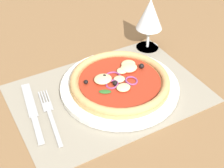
% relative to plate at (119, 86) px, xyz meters
% --- Properties ---
extents(ground_plane, '(1.90, 1.40, 0.02)m').
position_rel_plate_xyz_m(ground_plane, '(-0.03, -0.00, -0.02)').
color(ground_plane, olive).
extents(placemat, '(0.45, 0.31, 0.00)m').
position_rel_plate_xyz_m(placemat, '(-0.03, -0.00, -0.01)').
color(placemat, gray).
rests_on(placemat, ground_plane).
extents(plate, '(0.28, 0.28, 0.01)m').
position_rel_plate_xyz_m(plate, '(0.00, 0.00, 0.00)').
color(plate, silver).
rests_on(plate, placemat).
extents(pizza, '(0.24, 0.24, 0.03)m').
position_rel_plate_xyz_m(pizza, '(0.00, 0.00, 0.02)').
color(pizza, tan).
rests_on(pizza, plate).
extents(fork, '(0.04, 0.18, 0.00)m').
position_rel_plate_xyz_m(fork, '(-0.18, -0.00, -0.00)').
color(fork, '#B2B5BA').
rests_on(fork, placemat).
extents(knife, '(0.05, 0.20, 0.01)m').
position_rel_plate_xyz_m(knife, '(-0.21, 0.02, -0.00)').
color(knife, '#B2B5BA').
rests_on(knife, placemat).
extents(wine_glass, '(0.07, 0.07, 0.15)m').
position_rel_plate_xyz_m(wine_glass, '(0.16, 0.12, 0.09)').
color(wine_glass, silver).
rests_on(wine_glass, ground_plane).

